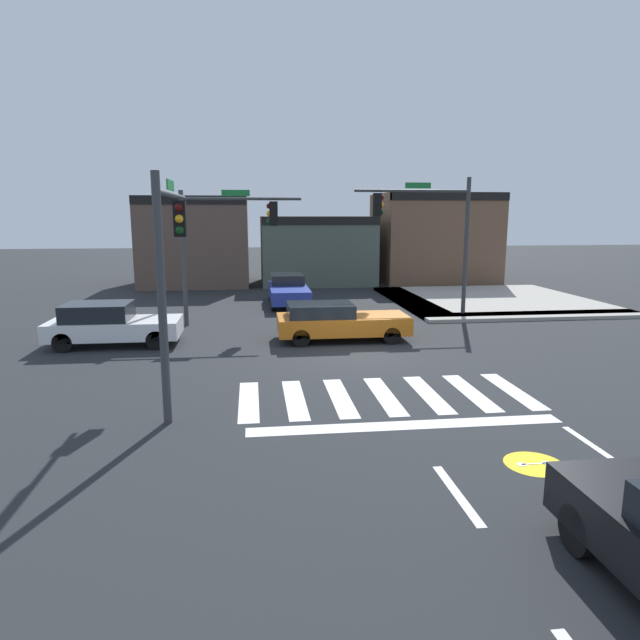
{
  "coord_description": "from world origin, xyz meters",
  "views": [
    {
      "loc": [
        -3.19,
        -17.47,
        4.42
      ],
      "look_at": [
        -1.01,
        0.4,
        1.01
      ],
      "focal_mm": 31.41,
      "sensor_mm": 36.0,
      "label": 1
    }
  ],
  "objects_px": {
    "car_orange": "(338,321)",
    "car_white": "(110,324)",
    "traffic_signal_northwest": "(226,232)",
    "traffic_signal_northeast": "(428,223)",
    "car_blue": "(288,290)",
    "traffic_signal_southwest": "(171,247)"
  },
  "relations": [
    {
      "from": "car_orange",
      "to": "car_blue",
      "type": "distance_m",
      "value": 8.4
    },
    {
      "from": "traffic_signal_northeast",
      "to": "car_blue",
      "type": "xyz_separation_m",
      "value": [
        -5.68,
        4.31,
        -3.32
      ]
    },
    {
      "from": "traffic_signal_southwest",
      "to": "traffic_signal_northeast",
      "type": "distance_m",
      "value": 13.55
    },
    {
      "from": "car_orange",
      "to": "car_white",
      "type": "relative_size",
      "value": 1.06
    },
    {
      "from": "traffic_signal_northwest",
      "to": "car_orange",
      "type": "bearing_deg",
      "value": -39.91
    },
    {
      "from": "traffic_signal_northwest",
      "to": "traffic_signal_northeast",
      "type": "bearing_deg",
      "value": 4.54
    },
    {
      "from": "traffic_signal_northeast",
      "to": "car_orange",
      "type": "xyz_separation_m",
      "value": [
        -4.47,
        -4.01,
        -3.36
      ]
    },
    {
      "from": "traffic_signal_northwest",
      "to": "car_orange",
      "type": "xyz_separation_m",
      "value": [
        3.99,
        -3.33,
        -3.06
      ]
    },
    {
      "from": "traffic_signal_northwest",
      "to": "traffic_signal_northeast",
      "type": "distance_m",
      "value": 8.49
    },
    {
      "from": "traffic_signal_northeast",
      "to": "car_blue",
      "type": "bearing_deg",
      "value": -37.19
    },
    {
      "from": "traffic_signal_southwest",
      "to": "car_blue",
      "type": "distance_m",
      "value": 14.89
    },
    {
      "from": "traffic_signal_northwest",
      "to": "car_blue",
      "type": "relative_size",
      "value": 1.12
    },
    {
      "from": "traffic_signal_southwest",
      "to": "car_orange",
      "type": "relative_size",
      "value": 1.14
    },
    {
      "from": "traffic_signal_northwest",
      "to": "car_blue",
      "type": "distance_m",
      "value": 6.45
    },
    {
      "from": "traffic_signal_northeast",
      "to": "car_white",
      "type": "relative_size",
      "value": 1.37
    },
    {
      "from": "car_orange",
      "to": "car_white",
      "type": "bearing_deg",
      "value": 178.91
    },
    {
      "from": "car_orange",
      "to": "traffic_signal_northwest",
      "type": "bearing_deg",
      "value": 140.09
    },
    {
      "from": "traffic_signal_northeast",
      "to": "car_white",
      "type": "bearing_deg",
      "value": 17.42
    },
    {
      "from": "car_orange",
      "to": "car_white",
      "type": "height_order",
      "value": "car_white"
    },
    {
      "from": "traffic_signal_northwest",
      "to": "car_orange",
      "type": "distance_m",
      "value": 6.03
    },
    {
      "from": "traffic_signal_northwest",
      "to": "car_blue",
      "type": "bearing_deg",
      "value": 60.86
    },
    {
      "from": "traffic_signal_northeast",
      "to": "car_blue",
      "type": "height_order",
      "value": "traffic_signal_northeast"
    }
  ]
}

